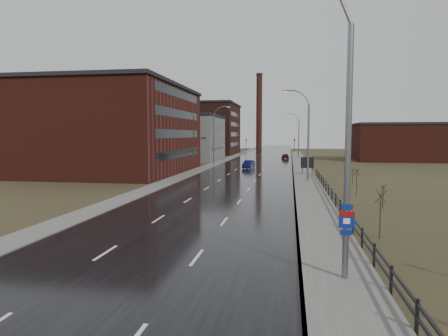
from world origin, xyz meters
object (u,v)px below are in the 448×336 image
(car_far, at_px, (285,156))
(billboard, at_px, (307,163))
(streetlight_main, at_px, (340,129))
(car_near, at_px, (249,165))

(car_far, bearing_deg, billboard, 88.47)
(streetlight_main, relative_size, car_far, 3.17)
(car_near, xyz_separation_m, car_far, (5.95, 28.63, -0.03))
(car_far, bearing_deg, streetlight_main, 85.24)
(streetlight_main, bearing_deg, car_far, 92.09)
(streetlight_main, xyz_separation_m, billboard, (0.63, 42.84, -4.31))
(billboard, relative_size, car_near, 0.64)
(streetlight_main, xyz_separation_m, car_near, (-8.93, 52.91, -5.37))
(billboard, bearing_deg, car_far, 95.31)
(billboard, height_order, car_far, billboard)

